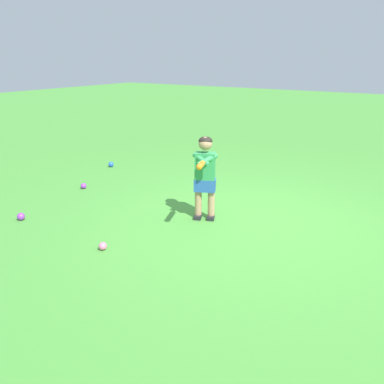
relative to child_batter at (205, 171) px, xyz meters
name	(u,v)px	position (x,y,z in m)	size (l,w,h in m)	color
ground_plane	(252,220)	(-0.54, -0.32, -0.65)	(40.00, 40.00, 0.00)	#479338
child_batter	(205,171)	(0.00, 0.00, 0.00)	(0.46, 0.73, 1.08)	#232328
play_ball_far_left	(21,217)	(1.97, 1.33, -0.60)	(0.10, 0.10, 0.10)	purple
play_ball_midfield	(103,246)	(0.48, 1.35, -0.61)	(0.09, 0.09, 0.09)	pink
play_ball_by_bucket	(111,164)	(2.83, -1.19, -0.60)	(0.10, 0.10, 0.10)	blue
play_ball_center_lawn	(84,186)	(2.27, 0.00, -0.60)	(0.09, 0.09, 0.09)	purple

